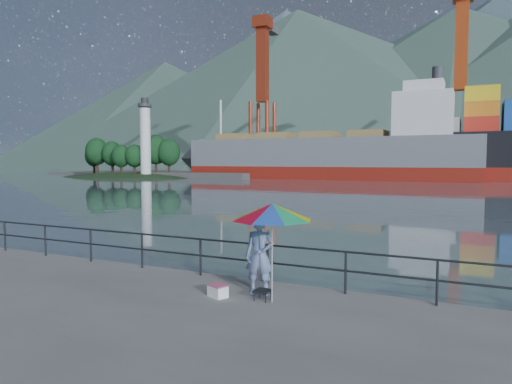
% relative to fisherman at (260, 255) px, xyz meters
% --- Properties ---
extents(harbor_water, '(500.00, 280.00, 0.00)m').
position_rel_fisherman_xyz_m(harbor_water, '(-3.18, 129.18, -0.92)').
color(harbor_water, '#51636A').
rests_on(harbor_water, ground).
extents(far_dock, '(200.00, 40.00, 0.40)m').
position_rel_fisherman_xyz_m(far_dock, '(6.82, 92.18, -0.92)').
color(far_dock, '#514F4C').
rests_on(far_dock, ground).
extents(guardrail, '(22.00, 0.06, 1.03)m').
position_rel_fisherman_xyz_m(guardrail, '(-3.18, 0.88, -0.40)').
color(guardrail, '#2D3033').
rests_on(guardrail, ground).
extents(lighthouse_islet, '(48.00, 26.40, 19.20)m').
position_rel_fisherman_xyz_m(lighthouse_islet, '(-58.15, 61.17, -0.66)').
color(lighthouse_islet, '#263F1E').
rests_on(lighthouse_islet, ground).
extents(fisherman, '(0.75, 0.57, 1.84)m').
position_rel_fisherman_xyz_m(fisherman, '(0.00, 0.00, 0.00)').
color(fisherman, '#204691').
rests_on(fisherman, ground).
extents(beach_umbrella, '(1.95, 1.95, 2.20)m').
position_rel_fisherman_xyz_m(beach_umbrella, '(0.50, -0.43, 1.09)').
color(beach_umbrella, white).
rests_on(beach_umbrella, ground).
extents(folding_stool, '(0.38, 0.38, 0.23)m').
position_rel_fisherman_xyz_m(folding_stool, '(0.26, -0.40, -0.80)').
color(folding_stool, black).
rests_on(folding_stool, ground).
extents(cooler_bag, '(0.52, 0.45, 0.25)m').
position_rel_fisherman_xyz_m(cooler_bag, '(-0.78, -0.60, -0.79)').
color(cooler_bag, white).
rests_on(cooler_bag, ground).
extents(fishing_rod, '(0.54, 1.56, 1.16)m').
position_rel_fisherman_xyz_m(fishing_rod, '(-0.23, 1.17, -0.92)').
color(fishing_rod, black).
rests_on(fishing_rod, ground).
extents(bulk_carrier, '(51.31, 8.88, 14.50)m').
position_rel_fisherman_xyz_m(bulk_carrier, '(-17.57, 69.66, 3.20)').
color(bulk_carrier, maroon).
rests_on(bulk_carrier, ground).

